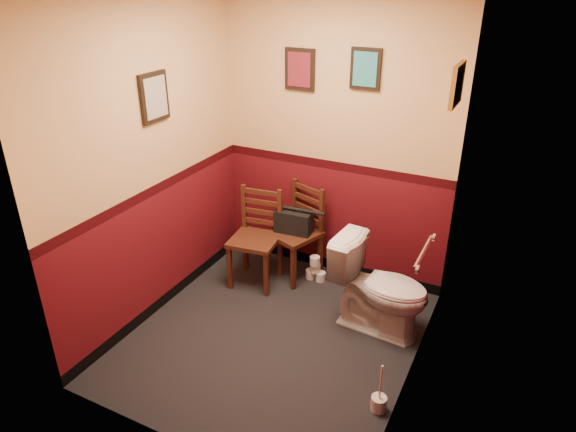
# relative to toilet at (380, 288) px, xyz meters

# --- Properties ---
(floor) EXTENTS (2.20, 2.40, 0.00)m
(floor) POSITION_rel_toilet_xyz_m (-0.72, -0.50, -0.39)
(floor) COLOR black
(floor) RESTS_ON ground
(wall_back) EXTENTS (2.20, 0.00, 2.70)m
(wall_back) POSITION_rel_toilet_xyz_m (-0.72, 0.70, 0.96)
(wall_back) COLOR #550E15
(wall_back) RESTS_ON ground
(wall_front) EXTENTS (2.20, 0.00, 2.70)m
(wall_front) POSITION_rel_toilet_xyz_m (-0.72, -1.70, 0.96)
(wall_front) COLOR #550E15
(wall_front) RESTS_ON ground
(wall_left) EXTENTS (0.00, 2.40, 2.70)m
(wall_left) POSITION_rel_toilet_xyz_m (-1.82, -0.50, 0.96)
(wall_left) COLOR #550E15
(wall_left) RESTS_ON ground
(wall_right) EXTENTS (0.00, 2.40, 2.70)m
(wall_right) POSITION_rel_toilet_xyz_m (0.38, -0.50, 0.96)
(wall_right) COLOR #550E15
(wall_right) RESTS_ON ground
(grab_bar) EXTENTS (0.05, 0.56, 0.06)m
(grab_bar) POSITION_rel_toilet_xyz_m (0.35, -0.25, 0.56)
(grab_bar) COLOR silver
(grab_bar) RESTS_ON wall_right
(framed_print_back_a) EXTENTS (0.28, 0.04, 0.36)m
(framed_print_back_a) POSITION_rel_toilet_xyz_m (-1.07, 0.68, 1.56)
(framed_print_back_a) COLOR black
(framed_print_back_a) RESTS_ON wall_back
(framed_print_back_b) EXTENTS (0.26, 0.04, 0.34)m
(framed_print_back_b) POSITION_rel_toilet_xyz_m (-0.47, 0.68, 1.61)
(framed_print_back_b) COLOR black
(framed_print_back_b) RESTS_ON wall_back
(framed_print_left) EXTENTS (0.04, 0.30, 0.38)m
(framed_print_left) POSITION_rel_toilet_xyz_m (-1.80, -0.40, 1.46)
(framed_print_left) COLOR black
(framed_print_left) RESTS_ON wall_left
(framed_print_right) EXTENTS (0.04, 0.34, 0.28)m
(framed_print_right) POSITION_rel_toilet_xyz_m (0.36, 0.10, 1.66)
(framed_print_right) COLOR olive
(framed_print_right) RESTS_ON wall_right
(toilet) EXTENTS (0.84, 0.52, 0.79)m
(toilet) POSITION_rel_toilet_xyz_m (0.00, 0.00, 0.00)
(toilet) COLOR white
(toilet) RESTS_ON floor
(toilet_brush) EXTENTS (0.11, 0.11, 0.39)m
(toilet_brush) POSITION_rel_toilet_xyz_m (0.29, -0.86, -0.33)
(toilet_brush) COLOR silver
(toilet_brush) RESTS_ON floor
(chair_left) EXTENTS (0.48, 0.48, 0.92)m
(chair_left) POSITION_rel_toilet_xyz_m (-1.28, 0.20, 0.06)
(chair_left) COLOR #4B2416
(chair_left) RESTS_ON floor
(chair_right) EXTENTS (0.55, 0.55, 0.91)m
(chair_right) POSITION_rel_toilet_xyz_m (-0.99, 0.48, 0.06)
(chair_right) COLOR #4B2416
(chair_right) RESTS_ON floor
(handbag) EXTENTS (0.36, 0.20, 0.25)m
(handbag) POSITION_rel_toilet_xyz_m (-1.00, 0.44, 0.19)
(handbag) COLOR black
(handbag) RESTS_ON chair_right
(tp_stack) EXTENTS (0.20, 0.12, 0.26)m
(tp_stack) POSITION_rel_toilet_xyz_m (-0.77, 0.45, -0.28)
(tp_stack) COLOR silver
(tp_stack) RESTS_ON floor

